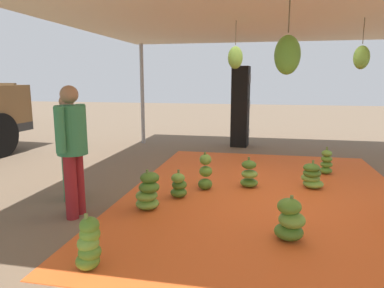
# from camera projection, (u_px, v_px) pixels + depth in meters

# --- Properties ---
(ground_plane) EXTENTS (40.00, 40.00, 0.00)m
(ground_plane) POSITION_uv_depth(u_px,v_px,m) (86.00, 182.00, 6.02)
(ground_plane) COLOR brown
(tarp_orange) EXTENTS (5.76, 4.16, 0.01)m
(tarp_orange) POSITION_uv_depth(u_px,v_px,m) (265.00, 193.00, 5.42)
(tarp_orange) COLOR #E05B23
(tarp_orange) RESTS_ON ground
(tent_canopy) EXTENTS (8.00, 7.00, 2.71)m
(tent_canopy) POSITION_uv_depth(u_px,v_px,m) (279.00, 14.00, 4.93)
(tent_canopy) COLOR #9EA0A5
(tent_canopy) RESTS_ON ground
(banana_bunch_0) EXTENTS (0.43, 0.44, 0.55)m
(banana_bunch_0) POSITION_uv_depth(u_px,v_px,m) (148.00, 192.00, 4.71)
(banana_bunch_0) COLOR #6B9E38
(banana_bunch_0) RESTS_ON tarp_orange
(banana_bunch_1) EXTENTS (0.44, 0.44, 0.50)m
(banana_bunch_1) POSITION_uv_depth(u_px,v_px,m) (290.00, 221.00, 3.81)
(banana_bunch_1) COLOR #477523
(banana_bunch_1) RESTS_ON tarp_orange
(banana_bunch_2) EXTENTS (0.27, 0.25, 0.53)m
(banana_bunch_2) POSITION_uv_depth(u_px,v_px,m) (89.00, 245.00, 3.23)
(banana_bunch_2) COLOR #518428
(banana_bunch_2) RESTS_ON tarp_orange
(banana_bunch_4) EXTENTS (0.33, 0.29, 0.60)m
(banana_bunch_4) POSITION_uv_depth(u_px,v_px,m) (205.00, 173.00, 5.59)
(banana_bunch_4) COLOR #477523
(banana_bunch_4) RESTS_ON tarp_orange
(banana_bunch_5) EXTENTS (0.32, 0.32, 0.42)m
(banana_bunch_5) POSITION_uv_depth(u_px,v_px,m) (179.00, 186.00, 5.20)
(banana_bunch_5) COLOR #477523
(banana_bunch_5) RESTS_ON tarp_orange
(banana_bunch_6) EXTENTS (0.41, 0.40, 0.50)m
(banana_bunch_6) POSITION_uv_depth(u_px,v_px,m) (249.00, 175.00, 5.69)
(banana_bunch_6) COLOR #518428
(banana_bunch_6) RESTS_ON tarp_orange
(banana_bunch_7) EXTENTS (0.34, 0.32, 0.51)m
(banana_bunch_7) POSITION_uv_depth(u_px,v_px,m) (326.00, 163.00, 6.51)
(banana_bunch_7) COLOR #518428
(banana_bunch_7) RESTS_ON tarp_orange
(banana_bunch_8) EXTENTS (0.45, 0.45, 0.45)m
(banana_bunch_8) POSITION_uv_depth(u_px,v_px,m) (312.00, 177.00, 5.66)
(banana_bunch_8) COLOR #75A83D
(banana_bunch_8) RESTS_ON tarp_orange
(worker_0) EXTENTS (0.61, 0.37, 1.66)m
(worker_0) POSITION_uv_depth(u_px,v_px,m) (72.00, 142.00, 4.37)
(worker_0) COLOR maroon
(worker_0) RESTS_ON ground
(worker_1) EXTENTS (0.56, 0.34, 1.53)m
(worker_1) POSITION_uv_depth(u_px,v_px,m) (69.00, 139.00, 5.03)
(worker_1) COLOR #337A4C
(worker_1) RESTS_ON ground
(speaker_stack) EXTENTS (0.51, 0.47, 2.06)m
(speaker_stack) POSITION_uv_depth(u_px,v_px,m) (240.00, 107.00, 9.12)
(speaker_stack) COLOR black
(speaker_stack) RESTS_ON ground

